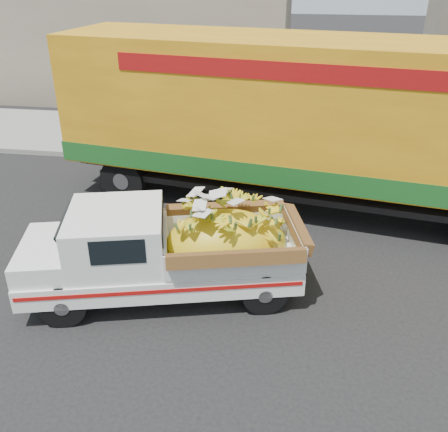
# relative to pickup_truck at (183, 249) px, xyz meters

# --- Properties ---
(ground) EXTENTS (100.00, 100.00, 0.00)m
(ground) POSITION_rel_pickup_truck_xyz_m (0.09, 0.54, -0.87)
(ground) COLOR black
(ground) RESTS_ON ground
(curb) EXTENTS (60.00, 0.25, 0.15)m
(curb) POSITION_rel_pickup_truck_xyz_m (0.09, 6.13, -0.79)
(curb) COLOR gray
(curb) RESTS_ON ground
(sidewalk) EXTENTS (60.00, 4.00, 0.14)m
(sidewalk) POSITION_rel_pickup_truck_xyz_m (0.09, 8.23, -0.80)
(sidewalk) COLOR gray
(sidewalk) RESTS_ON ground
(building_left) EXTENTS (18.00, 6.00, 5.00)m
(building_left) POSITION_rel_pickup_truck_xyz_m (-7.91, 14.13, 1.63)
(building_left) COLOR gray
(building_left) RESTS_ON ground
(pickup_truck) EXTENTS (4.87, 2.78, 1.61)m
(pickup_truck) POSITION_rel_pickup_truck_xyz_m (0.00, 0.00, 0.00)
(pickup_truck) COLOR black
(pickup_truck) RESTS_ON ground
(semi_trailer) EXTENTS (12.07, 4.40, 3.80)m
(semi_trailer) POSITION_rel_pickup_truck_xyz_m (2.39, 3.67, 1.26)
(semi_trailer) COLOR black
(semi_trailer) RESTS_ON ground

